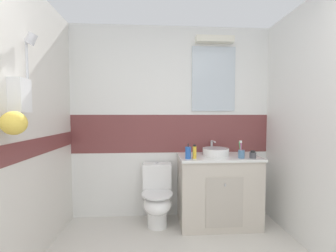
{
  "coord_description": "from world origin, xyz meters",
  "views": [
    {
      "loc": [
        -0.22,
        -0.4,
        1.35
      ],
      "look_at": [
        -0.07,
        2.04,
        1.22
      ],
      "focal_mm": 22.75,
      "sensor_mm": 36.0,
      "label": 1
    }
  ],
  "objects_px": {
    "soap_dispenser": "(188,153)",
    "deodorant_spray_can": "(195,152)",
    "hair_gel_jar": "(253,155)",
    "sink_basin": "(216,151)",
    "toilet": "(157,197)",
    "toothbrush_cup": "(241,153)"
  },
  "relations": [
    {
      "from": "soap_dispenser",
      "to": "deodorant_spray_can",
      "type": "xyz_separation_m",
      "value": [
        0.08,
        0.01,
        0.01
      ]
    },
    {
      "from": "soap_dispenser",
      "to": "hair_gel_jar",
      "type": "relative_size",
      "value": 2.05
    },
    {
      "from": "soap_dispenser",
      "to": "deodorant_spray_can",
      "type": "relative_size",
      "value": 1.11
    },
    {
      "from": "hair_gel_jar",
      "to": "deodorant_spray_can",
      "type": "height_order",
      "value": "deodorant_spray_can"
    },
    {
      "from": "sink_basin",
      "to": "soap_dispenser",
      "type": "xyz_separation_m",
      "value": [
        -0.38,
        -0.19,
        0.02
      ]
    },
    {
      "from": "sink_basin",
      "to": "deodorant_spray_can",
      "type": "height_order",
      "value": "sink_basin"
    },
    {
      "from": "soap_dispenser",
      "to": "deodorant_spray_can",
      "type": "bearing_deg",
      "value": 3.84
    },
    {
      "from": "deodorant_spray_can",
      "to": "toilet",
      "type": "bearing_deg",
      "value": 159.08
    },
    {
      "from": "hair_gel_jar",
      "to": "toilet",
      "type": "bearing_deg",
      "value": 170.4
    },
    {
      "from": "deodorant_spray_can",
      "to": "soap_dispenser",
      "type": "bearing_deg",
      "value": -176.16
    },
    {
      "from": "toothbrush_cup",
      "to": "soap_dispenser",
      "type": "bearing_deg",
      "value": 179.28
    },
    {
      "from": "toilet",
      "to": "deodorant_spray_can",
      "type": "xyz_separation_m",
      "value": [
        0.43,
        -0.16,
        0.58
      ]
    },
    {
      "from": "deodorant_spray_can",
      "to": "toothbrush_cup",
      "type": "bearing_deg",
      "value": -1.35
    },
    {
      "from": "toilet",
      "to": "deodorant_spray_can",
      "type": "relative_size",
      "value": 4.67
    },
    {
      "from": "toothbrush_cup",
      "to": "hair_gel_jar",
      "type": "relative_size",
      "value": 2.4
    },
    {
      "from": "hair_gel_jar",
      "to": "soap_dispenser",
      "type": "bearing_deg",
      "value": 178.61
    },
    {
      "from": "sink_basin",
      "to": "hair_gel_jar",
      "type": "distance_m",
      "value": 0.43
    },
    {
      "from": "soap_dispenser",
      "to": "toothbrush_cup",
      "type": "bearing_deg",
      "value": -0.72
    },
    {
      "from": "sink_basin",
      "to": "hair_gel_jar",
      "type": "relative_size",
      "value": 4.25
    },
    {
      "from": "toilet",
      "to": "hair_gel_jar",
      "type": "bearing_deg",
      "value": -9.6
    },
    {
      "from": "sink_basin",
      "to": "toothbrush_cup",
      "type": "bearing_deg",
      "value": -39.53
    },
    {
      "from": "toothbrush_cup",
      "to": "deodorant_spray_can",
      "type": "distance_m",
      "value": 0.54
    }
  ]
}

